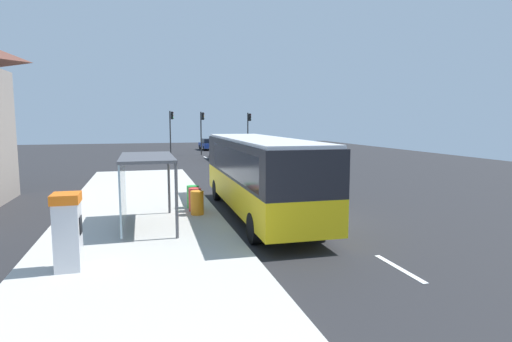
% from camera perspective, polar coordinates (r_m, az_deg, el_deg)
% --- Properties ---
extents(ground_plane, '(56.00, 92.00, 0.04)m').
position_cam_1_polar(ground_plane, '(30.27, -3.20, -0.59)').
color(ground_plane, '#262628').
extents(sidewalk_platform, '(6.20, 30.00, 0.18)m').
position_cam_1_polar(sidewalk_platform, '(17.77, -15.45, -5.78)').
color(sidewalk_platform, beige).
rests_on(sidewalk_platform, ground).
extents(lane_stripe_seg_0, '(0.16, 2.20, 0.01)m').
position_cam_1_polar(lane_stripe_seg_0, '(12.04, 18.90, -12.41)').
color(lane_stripe_seg_0, silver).
rests_on(lane_stripe_seg_0, ground).
extents(lane_stripe_seg_1, '(0.16, 2.20, 0.01)m').
position_cam_1_polar(lane_stripe_seg_1, '(16.24, 8.91, -7.11)').
color(lane_stripe_seg_1, silver).
rests_on(lane_stripe_seg_1, ground).
extents(lane_stripe_seg_2, '(0.16, 2.20, 0.01)m').
position_cam_1_polar(lane_stripe_seg_2, '(20.79, 3.26, -3.95)').
color(lane_stripe_seg_2, silver).
rests_on(lane_stripe_seg_2, ground).
extents(lane_stripe_seg_3, '(0.16, 2.20, 0.01)m').
position_cam_1_polar(lane_stripe_seg_3, '(25.51, -0.30, -1.92)').
color(lane_stripe_seg_3, silver).
rests_on(lane_stripe_seg_3, ground).
extents(lane_stripe_seg_4, '(0.16, 2.20, 0.01)m').
position_cam_1_polar(lane_stripe_seg_4, '(30.32, -2.74, -0.52)').
color(lane_stripe_seg_4, silver).
rests_on(lane_stripe_seg_4, ground).
extents(lane_stripe_seg_5, '(0.16, 2.20, 0.01)m').
position_cam_1_polar(lane_stripe_seg_5, '(35.18, -4.51, 0.49)').
color(lane_stripe_seg_5, silver).
rests_on(lane_stripe_seg_5, ground).
extents(lane_stripe_seg_6, '(0.16, 2.20, 0.01)m').
position_cam_1_polar(lane_stripe_seg_6, '(40.08, -5.84, 1.26)').
color(lane_stripe_seg_6, silver).
rests_on(lane_stripe_seg_6, ground).
extents(lane_stripe_seg_7, '(0.16, 2.20, 0.01)m').
position_cam_1_polar(lane_stripe_seg_7, '(45.00, -6.89, 1.85)').
color(lane_stripe_seg_7, silver).
rests_on(lane_stripe_seg_7, ground).
extents(bus, '(2.68, 11.05, 3.21)m').
position_cam_1_polar(bus, '(17.03, 0.33, -0.09)').
color(bus, yellow).
rests_on(bus, ground).
extents(white_van, '(2.16, 5.26, 2.30)m').
position_cam_1_polar(white_van, '(42.02, -3.63, 3.36)').
color(white_van, black).
rests_on(white_van, ground).
extents(sedan_near, '(2.02, 4.48, 1.52)m').
position_cam_1_polar(sedan_near, '(56.43, -6.52, 3.67)').
color(sedan_near, navy).
rests_on(sedan_near, ground).
extents(sedan_far, '(1.98, 4.47, 1.52)m').
position_cam_1_polar(sedan_far, '(45.53, -4.39, 2.93)').
color(sedan_far, '#B7B7BC').
rests_on(sedan_far, ground).
extents(ticket_machine, '(0.66, 0.76, 1.94)m').
position_cam_1_polar(ticket_machine, '(11.55, -24.24, -7.45)').
color(ticket_machine, silver).
rests_on(ticket_machine, sidewalk_platform).
extents(recycling_bin_orange, '(0.52, 0.52, 0.95)m').
position_cam_1_polar(recycling_bin_orange, '(16.89, -8.01, -4.30)').
color(recycling_bin_orange, orange).
rests_on(recycling_bin_orange, sidewalk_platform).
extents(recycling_bin_red, '(0.52, 0.52, 0.95)m').
position_cam_1_polar(recycling_bin_red, '(17.57, -8.30, -3.86)').
color(recycling_bin_red, red).
rests_on(recycling_bin_red, sidewalk_platform).
extents(recycling_bin_green, '(0.52, 0.52, 0.95)m').
position_cam_1_polar(recycling_bin_green, '(18.25, -8.57, -3.46)').
color(recycling_bin_green, green).
rests_on(recycling_bin_green, sidewalk_platform).
extents(traffic_light_near_side, '(0.49, 0.28, 4.78)m').
position_cam_1_polar(traffic_light_near_side, '(47.73, -1.00, 6.01)').
color(traffic_light_near_side, '#2D2D2D').
rests_on(traffic_light_near_side, ground).
extents(traffic_light_far_side, '(0.49, 0.28, 4.96)m').
position_cam_1_polar(traffic_light_far_side, '(47.17, -11.48, 6.00)').
color(traffic_light_far_side, '#2D2D2D').
rests_on(traffic_light_far_side, ground).
extents(traffic_light_median, '(0.49, 0.28, 4.90)m').
position_cam_1_polar(traffic_light_median, '(48.32, -7.38, 6.06)').
color(traffic_light_median, '#2D2D2D').
rests_on(traffic_light_median, ground).
extents(bus_shelter, '(1.80, 4.00, 2.50)m').
position_cam_1_polar(bus_shelter, '(15.22, -15.75, -0.21)').
color(bus_shelter, '#4C4C51').
rests_on(bus_shelter, sidewalk_platform).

